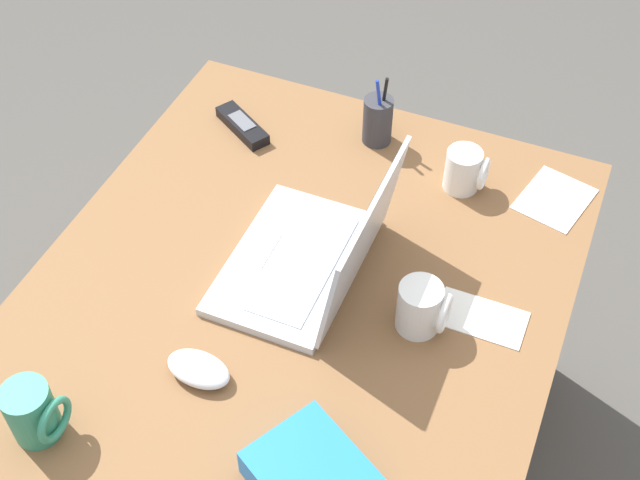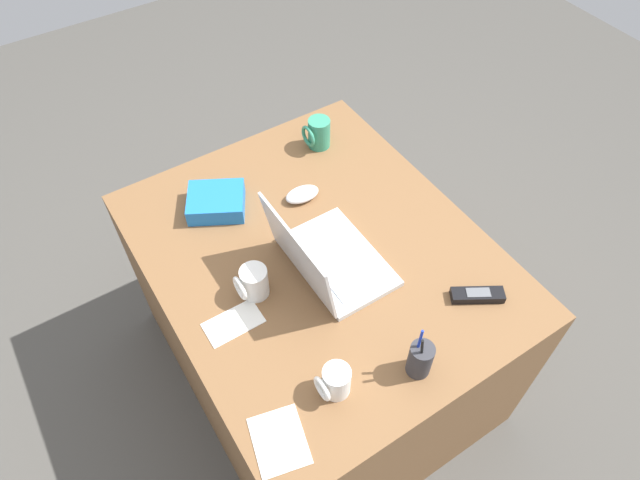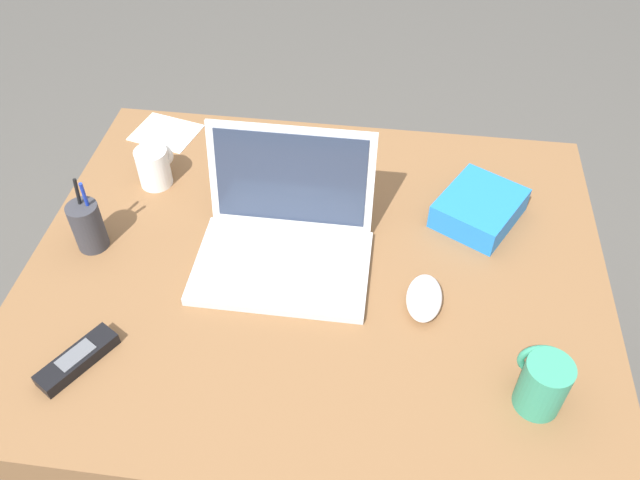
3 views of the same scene
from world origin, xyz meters
name	(u,v)px [view 1 (image 1 of 3)]	position (x,y,z in m)	size (l,w,h in m)	color
ground_plane	(299,480)	(0.00, 0.00, 0.00)	(6.00, 6.00, 0.00)	#4C4944
desk	(296,402)	(0.00, 0.00, 0.36)	(1.13, 0.93, 0.71)	brown
laptop	(315,256)	(-0.06, 0.02, 0.76)	(0.34, 0.26, 0.24)	silver
computer_mouse	(199,369)	(0.21, -0.07, 0.73)	(0.07, 0.11, 0.04)	white
coffee_mug_white	(465,170)	(-0.39, 0.20, 0.76)	(0.07, 0.08, 0.09)	white
coffee_mug_tall	(34,413)	(0.40, -0.25, 0.76)	(0.08, 0.09, 0.11)	#338C6B
coffee_mug_spare	(421,308)	(-0.03, 0.23, 0.76)	(0.08, 0.09, 0.10)	white
cordless_phone	(242,125)	(-0.37, -0.28, 0.72)	(0.11, 0.15, 0.03)	black
pen_holder	(378,120)	(-0.45, -0.01, 0.76)	(0.06, 0.06, 0.17)	#333338
snack_bag	(312,477)	(0.32, 0.17, 0.74)	(0.15, 0.17, 0.06)	blue
paper_note_near_laptop	(555,199)	(-0.42, 0.38, 0.71)	(0.15, 0.12, 0.00)	white
paper_note_left	(481,318)	(-0.08, 0.32, 0.71)	(0.09, 0.15, 0.00)	white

